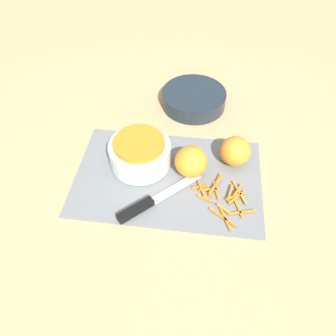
{
  "coord_description": "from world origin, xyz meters",
  "views": [
    {
      "loc": [
        0.06,
        -0.51,
        0.63
      ],
      "look_at": [
        0.0,
        0.0,
        0.04
      ],
      "focal_mm": 35.0,
      "sensor_mm": 36.0,
      "label": 1
    }
  ],
  "objects_px": {
    "orange_left": "(191,162)",
    "orange_right": "(235,151)",
    "bowl_dark": "(194,99)",
    "knife": "(146,204)",
    "bowl_speckled": "(140,152)"
  },
  "relations": [
    {
      "from": "orange_left",
      "to": "bowl_speckled",
      "type": "bearing_deg",
      "value": 172.35
    },
    {
      "from": "bowl_dark",
      "to": "orange_right",
      "type": "height_order",
      "value": "orange_right"
    },
    {
      "from": "bowl_dark",
      "to": "knife",
      "type": "bearing_deg",
      "value": -101.61
    },
    {
      "from": "bowl_dark",
      "to": "orange_right",
      "type": "distance_m",
      "value": 0.26
    },
    {
      "from": "bowl_dark",
      "to": "knife",
      "type": "distance_m",
      "value": 0.4
    },
    {
      "from": "orange_left",
      "to": "orange_right",
      "type": "xyz_separation_m",
      "value": [
        0.11,
        0.05,
        -0.0
      ]
    },
    {
      "from": "bowl_speckled",
      "to": "knife",
      "type": "bearing_deg",
      "value": -74.79
    },
    {
      "from": "knife",
      "to": "orange_left",
      "type": "relative_size",
      "value": 2.3
    },
    {
      "from": "bowl_dark",
      "to": "knife",
      "type": "xyz_separation_m",
      "value": [
        -0.08,
        -0.39,
        -0.01
      ]
    },
    {
      "from": "bowl_speckled",
      "to": "orange_right",
      "type": "bearing_deg",
      "value": 8.12
    },
    {
      "from": "knife",
      "to": "orange_right",
      "type": "relative_size",
      "value": 2.4
    },
    {
      "from": "bowl_speckled",
      "to": "orange_right",
      "type": "height_order",
      "value": "same"
    },
    {
      "from": "knife",
      "to": "orange_right",
      "type": "bearing_deg",
      "value": -3.63
    },
    {
      "from": "bowl_speckled",
      "to": "knife",
      "type": "relative_size",
      "value": 0.85
    },
    {
      "from": "orange_left",
      "to": "orange_right",
      "type": "bearing_deg",
      "value": 25.4
    }
  ]
}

